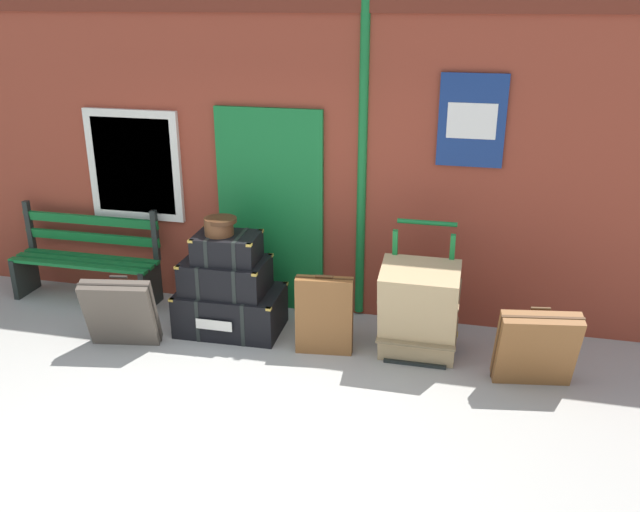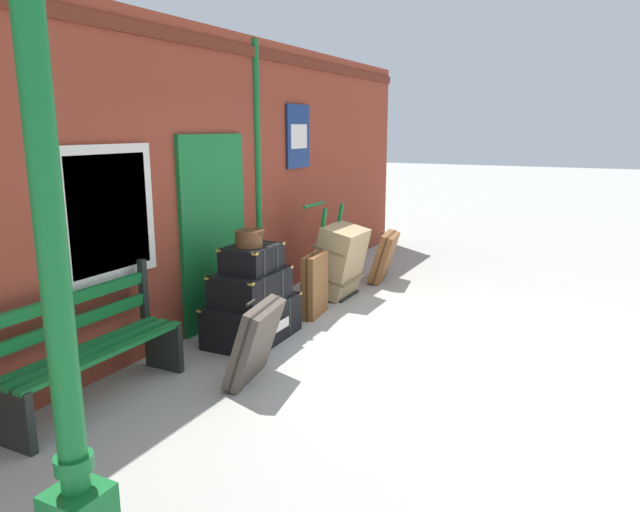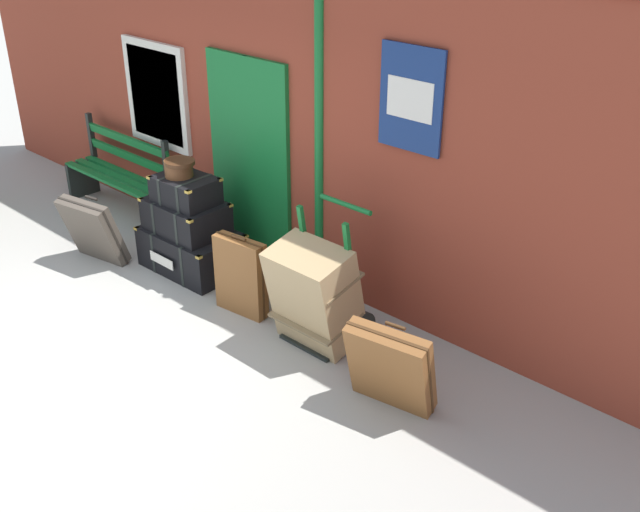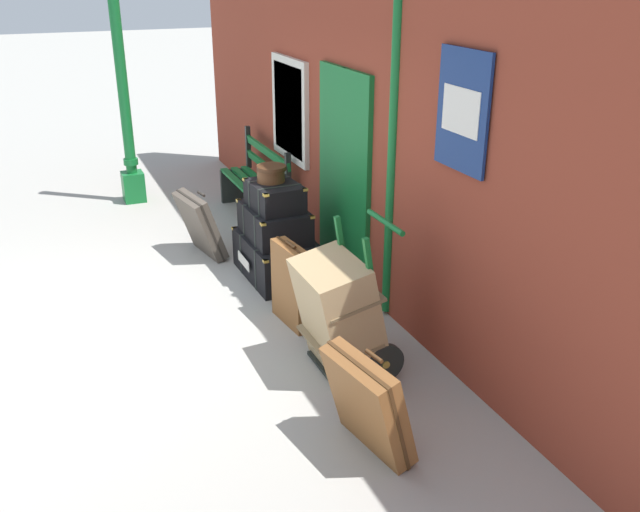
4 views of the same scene
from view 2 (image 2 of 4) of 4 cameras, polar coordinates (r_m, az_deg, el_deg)
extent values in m
plane|color=#A3A099|center=(5.93, 11.12, -9.20)|extent=(60.00, 60.00, 0.00)
cube|color=brown|center=(6.70, -10.38, 7.43)|extent=(10.40, 0.30, 3.20)
cube|color=maroon|center=(6.63, -9.67, 19.71)|extent=(10.40, 0.03, 0.12)
cube|color=#146B2D|center=(6.45, -10.34, 2.32)|extent=(1.10, 0.05, 2.10)
cube|color=#0C401B|center=(6.45, -10.26, 2.31)|extent=(0.06, 0.02, 2.10)
cube|color=silver|center=(5.30, -20.10, 3.97)|extent=(1.04, 0.06, 1.16)
cube|color=silver|center=(5.29, -19.97, 3.96)|extent=(0.88, 0.02, 1.00)
cylinder|color=#146B2D|center=(7.16, -6.14, 7.87)|extent=(0.09, 0.09, 3.14)
cube|color=navy|center=(7.98, -2.16, 11.63)|extent=(0.60, 0.02, 0.84)
cube|color=white|center=(7.98, -2.07, 11.63)|extent=(0.44, 0.01, 0.32)
cylinder|color=#146B2D|center=(2.89, -24.86, 1.54)|extent=(0.14, 0.14, 2.55)
cylinder|color=#146B2D|center=(3.27, -22.98, -18.17)|extent=(0.19, 0.19, 0.08)
cube|color=#146B2D|center=(4.87, -19.94, -8.95)|extent=(1.60, 0.09, 0.04)
cube|color=#146B2D|center=(4.96, -21.07, -8.61)|extent=(1.60, 0.09, 0.04)
cube|color=#146B2D|center=(5.06, -22.16, -8.29)|extent=(1.60, 0.09, 0.04)
cube|color=#146B2D|center=(5.04, -22.80, -6.02)|extent=(1.60, 0.05, 0.10)
cube|color=#146B2D|center=(4.99, -22.99, -3.83)|extent=(1.60, 0.05, 0.10)
cube|color=black|center=(4.62, -27.96, -13.89)|extent=(0.06, 0.40, 0.45)
cube|color=black|center=(5.54, -15.07, -8.47)|extent=(0.06, 0.40, 0.45)
cube|color=black|center=(5.52, -16.92, -3.16)|extent=(0.06, 0.06, 0.56)
cube|color=black|center=(6.12, -6.63, -6.23)|extent=(1.02, 0.67, 0.42)
cube|color=black|center=(5.94, -7.77, -6.85)|extent=(0.05, 0.65, 0.43)
cube|color=black|center=(6.31, -5.56, -5.65)|extent=(0.05, 0.65, 0.43)
cube|color=#B79338|center=(5.52, -6.63, -6.16)|extent=(0.05, 0.05, 0.02)
cube|color=#B79338|center=(6.32, -2.07, -3.67)|extent=(0.05, 0.05, 0.02)
cube|color=#B79338|center=(5.85, -11.67, -5.28)|extent=(0.05, 0.05, 0.02)
cube|color=#B79338|center=(6.61, -6.71, -3.04)|extent=(0.05, 0.05, 0.02)
cube|color=silver|center=(5.92, -3.97, -6.86)|extent=(0.36, 0.01, 0.10)
cube|color=black|center=(5.99, -6.79, -2.97)|extent=(0.81, 0.55, 0.32)
cube|color=black|center=(5.84, -7.74, -3.39)|extent=(0.04, 0.55, 0.33)
cube|color=black|center=(6.13, -5.88, -2.58)|extent=(0.04, 0.55, 0.33)
cube|color=#B79338|center=(5.51, -6.77, -2.74)|extent=(0.05, 0.05, 0.02)
cube|color=#B79338|center=(6.14, -2.94, -1.08)|extent=(0.05, 0.05, 0.02)
cube|color=#B79338|center=(5.79, -10.94, -2.14)|extent=(0.05, 0.05, 0.02)
cube|color=#B79338|center=(6.39, -6.87, -0.62)|extent=(0.05, 0.05, 0.02)
cube|color=black|center=(5.94, -6.68, -0.21)|extent=(0.62, 0.47, 0.26)
cube|color=black|center=(5.83, -7.35, -0.47)|extent=(0.06, 0.45, 0.27)
cube|color=black|center=(6.05, -6.04, 0.05)|extent=(0.06, 0.45, 0.27)
cube|color=#B79338|center=(5.58, -6.39, 0.21)|extent=(0.05, 0.05, 0.02)
cube|color=#B79338|center=(6.06, -3.74, 1.24)|extent=(0.05, 0.05, 0.02)
cube|color=#B79338|center=(5.79, -9.82, 0.55)|extent=(0.05, 0.05, 0.02)
cube|color=#B79338|center=(6.25, -7.00, 1.52)|extent=(0.05, 0.05, 0.02)
cylinder|color=brown|center=(5.84, -6.99, 1.69)|extent=(0.27, 0.27, 0.17)
cylinder|color=#432715|center=(5.85, -6.86, 2.35)|extent=(0.29, 0.29, 0.04)
cube|color=black|center=(7.65, 2.03, -3.85)|extent=(0.56, 0.28, 0.03)
cube|color=#146B2D|center=(7.38, -0.15, 0.18)|extent=(0.04, 0.23, 1.19)
cube|color=#146B2D|center=(7.82, 1.49, 0.88)|extent=(0.04, 0.23, 1.19)
cylinder|color=#146B2D|center=(7.58, -0.61, 5.04)|extent=(0.54, 0.04, 0.04)
cylinder|color=black|center=(7.45, -0.81, -3.15)|extent=(0.04, 0.32, 0.32)
cylinder|color=#B79338|center=(7.45, -0.81, -3.15)|extent=(0.07, 0.06, 0.06)
cylinder|color=black|center=(8.00, 1.30, -2.05)|extent=(0.04, 0.32, 0.32)
cylinder|color=#B79338|center=(8.00, 1.30, -2.05)|extent=(0.07, 0.06, 0.06)
cube|color=tan|center=(7.55, 1.92, -0.46)|extent=(0.68, 0.62, 0.95)
cube|color=olive|center=(7.59, 1.91, -1.89)|extent=(0.70, 0.45, 0.12)
cube|color=olive|center=(7.50, 1.93, 0.97)|extent=(0.70, 0.45, 0.12)
cube|color=brown|center=(8.39, 6.31, -0.06)|extent=(0.70, 0.46, 0.71)
cylinder|color=#4F3018|center=(8.33, 6.16, 2.33)|extent=(0.16, 0.05, 0.03)
cube|color=#482C16|center=(8.39, 6.31, -0.06)|extent=(0.69, 0.32, 0.68)
cube|color=brown|center=(6.80, -0.50, -2.86)|extent=(0.54, 0.21, 0.74)
cylinder|color=#4F3018|center=(6.70, -0.51, 0.34)|extent=(0.16, 0.05, 0.03)
cube|color=#482C16|center=(6.80, -0.50, -2.86)|extent=(0.53, 0.08, 0.75)
cube|color=#51473D|center=(5.10, -6.40, -8.41)|extent=(0.70, 0.47, 0.71)
cylinder|color=#302A24|center=(5.00, -6.82, -4.59)|extent=(0.16, 0.06, 0.03)
cube|color=#2C2721|center=(5.10, -6.40, -8.41)|extent=(0.69, 0.35, 0.68)
camera|label=1|loc=(7.57, 47.33, 15.66)|focal=37.89mm
camera|label=3|loc=(10.57, 33.13, 18.72)|focal=42.28mm
camera|label=4|loc=(11.13, 21.88, 15.88)|focal=39.06mm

